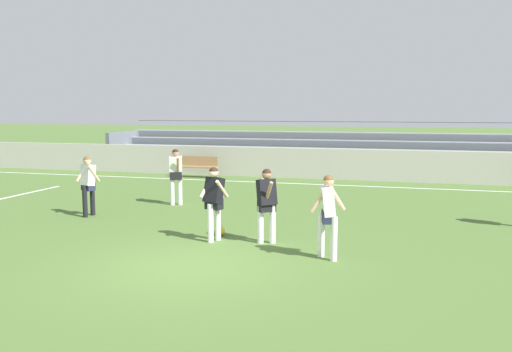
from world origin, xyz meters
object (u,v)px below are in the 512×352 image
Objects in this scene: player_white_overlapping at (88,181)px; player_dark_trailing_run at (267,199)px; bleacher_stand at (319,151)px; player_white_wide_right at (176,172)px; soccer_ball at (220,231)px; player_dark_pressing_high at (214,197)px; bench_centre_sideline at (197,165)px; player_white_deep_cover at (328,209)px.

player_dark_trailing_run is at bearing -15.73° from player_white_overlapping.
bleacher_stand is 12.10× the size of player_white_wide_right.
player_white_overlapping is 7.44× the size of soccer_ball.
player_dark_pressing_high is 1.02m from soccer_ball.
bench_centre_sideline is 8.60m from player_white_overlapping.
bleacher_stand is at bearing 89.66° from soccer_ball.
player_white_overlapping is at bearing -124.84° from player_white_wide_right.
player_dark_pressing_high reaches higher than player_white_deep_cover.
soccer_ball is (4.53, -9.72, -0.44)m from bench_centre_sideline.
player_dark_trailing_run is (1.12, -13.88, 0.00)m from bleacher_stand.
bleacher_stand is 93.54× the size of soccer_ball.
player_white_overlapping is at bearing 160.84° from player_white_deep_cover.
player_white_deep_cover is at bearing -41.18° from player_white_wide_right.
player_dark_pressing_high reaches higher than player_dark_trailing_run.
player_dark_pressing_high is at bearing -21.55° from player_white_overlapping.
player_white_overlapping reaches higher than soccer_ball.
player_white_wide_right is at bearing 135.53° from player_dark_trailing_run.
player_white_deep_cover is (2.57, -14.74, 0.02)m from bleacher_stand.
player_white_overlapping is at bearing -87.80° from bench_centre_sideline.
player_white_overlapping reaches higher than bench_centre_sideline.
bench_centre_sideline is at bearing 106.62° from player_white_wide_right.
player_white_deep_cover is (1.45, -0.86, 0.01)m from player_dark_trailing_run.
player_white_wide_right reaches higher than player_dark_trailing_run.
player_dark_trailing_run is at bearing 149.37° from player_white_deep_cover.
player_white_wide_right is at bearing -105.01° from bleacher_stand.
player_dark_trailing_run is 5.37m from player_white_wide_right.
bleacher_stand is 13.53m from soccer_ball.
player_dark_trailing_run is at bearing 7.77° from player_dark_pressing_high.
player_dark_pressing_high reaches higher than bench_centre_sideline.
bench_centre_sideline reaches higher than soccer_ball.
player_white_deep_cover is 3.05m from soccer_ball.
player_white_deep_cover is (5.29, -4.62, -0.04)m from player_white_wide_right.
player_dark_pressing_high is at bearing -84.57° from soccer_ball.
bleacher_stand is 14.04m from player_dark_pressing_high.
player_white_wide_right is at bearing 55.16° from player_white_overlapping.
soccer_ball is at bearing 154.95° from player_white_deep_cover.
player_dark_pressing_high is 1.01× the size of player_white_overlapping.
player_dark_pressing_high is 1.00× the size of player_white_deep_cover.
bench_centre_sideline is 10.74m from soccer_ball.
soccer_ball is (-1.20, 0.38, -0.85)m from player_dark_trailing_run.
player_dark_trailing_run is 0.96× the size of player_white_wide_right.
player_white_overlapping is at bearing 164.81° from soccer_ball.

